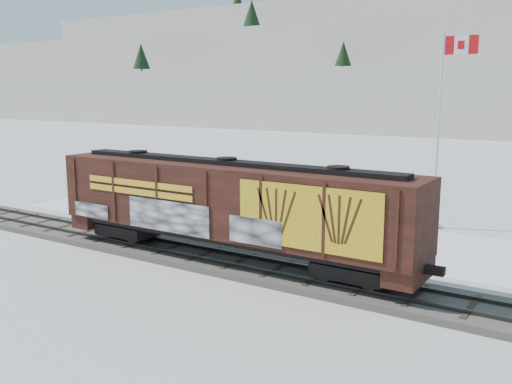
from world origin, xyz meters
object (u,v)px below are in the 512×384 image
Objects in this scene: hopper_railcar at (227,203)px; car_silver at (260,215)px; car_white at (233,215)px; car_dark at (356,234)px; flagpole at (439,159)px.

hopper_railcar is 7.90m from car_silver.
car_white reaches higher than car_dark.
hopper_railcar is 3.88× the size of car_dark.
flagpole is (5.86, 12.33, 1.13)m from hopper_railcar.
car_white is at bearing -146.48° from flagpole.
flagpole reaches higher than hopper_railcar.
hopper_railcar reaches higher than car_white.
car_silver is at bearing -148.68° from flagpole.
hopper_railcar is 7.32m from car_dark.
car_silver is 6.54m from car_dark.
hopper_railcar is 1.64× the size of flagpole.
car_dark is (7.54, 0.08, -0.05)m from car_white.
flagpole is 2.51× the size of car_white.
hopper_railcar reaches higher than car_silver.
car_dark is at bearing -101.93° from car_white.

